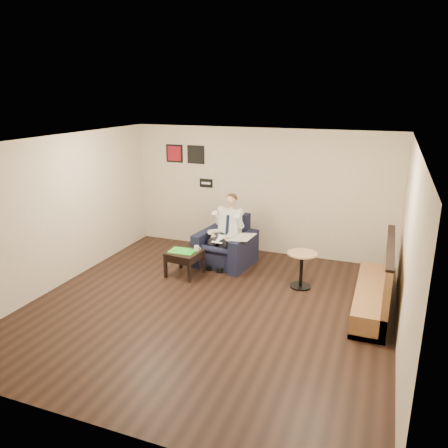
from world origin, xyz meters
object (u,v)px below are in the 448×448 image
(cafe_table, at_px, (301,270))
(green_folder, at_px, (182,251))
(seated_man, at_px, (222,234))
(coffee_mug, at_px, (196,248))
(banquette, at_px, (374,277))
(side_table, at_px, (185,263))
(armchair, at_px, (225,241))
(smartphone, at_px, (191,249))

(cafe_table, bearing_deg, green_folder, -173.06)
(seated_man, distance_m, green_folder, 0.94)
(coffee_mug, height_order, banquette, banquette)
(banquette, distance_m, cafe_table, 1.38)
(banquette, bearing_deg, side_table, 177.28)
(armchair, distance_m, green_folder, 1.04)
(banquette, relative_size, cafe_table, 3.32)
(cafe_table, bearing_deg, coffee_mug, -175.82)
(armchair, relative_size, smartphone, 6.84)
(armchair, height_order, smartphone, armchair)
(coffee_mug, height_order, smartphone, coffee_mug)
(seated_man, relative_size, green_folder, 2.82)
(side_table, height_order, coffee_mug, coffee_mug)
(cafe_table, bearing_deg, side_table, -173.42)
(seated_man, bearing_deg, smartphone, -123.80)
(coffee_mug, xyz_separation_m, cafe_table, (2.07, 0.15, -0.21))
(cafe_table, bearing_deg, armchair, 161.72)
(green_folder, height_order, smartphone, green_folder)
(coffee_mug, relative_size, smartphone, 0.68)
(coffee_mug, bearing_deg, side_table, -152.28)
(green_folder, bearing_deg, coffee_mug, 27.72)
(smartphone, xyz_separation_m, cafe_table, (2.21, 0.09, -0.17))
(green_folder, bearing_deg, smartphone, 60.06)
(armchair, distance_m, smartphone, 0.82)
(banquette, bearing_deg, armchair, 161.57)
(seated_man, height_order, banquette, seated_man)
(green_folder, relative_size, coffee_mug, 4.74)
(banquette, xyz_separation_m, cafe_table, (-1.29, 0.43, -0.24))
(smartphone, relative_size, cafe_table, 0.23)
(armchair, bearing_deg, cafe_table, -10.83)
(seated_man, distance_m, banquette, 3.16)
(side_table, bearing_deg, armchair, 56.36)
(green_folder, relative_size, smartphone, 3.21)
(coffee_mug, distance_m, banquette, 3.37)
(armchair, height_order, coffee_mug, armchair)
(smartphone, bearing_deg, side_table, -97.35)
(cafe_table, bearing_deg, smartphone, -177.63)
(green_folder, xyz_separation_m, coffee_mug, (0.25, 0.13, 0.05))
(coffee_mug, relative_size, cafe_table, 0.16)
(side_table, height_order, cafe_table, cafe_table)
(seated_man, height_order, smartphone, seated_man)
(smartphone, bearing_deg, banquette, 10.39)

